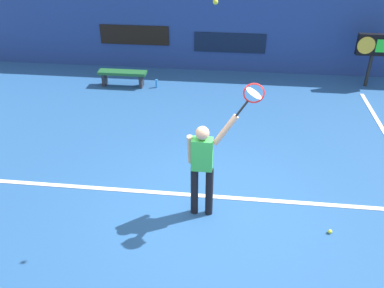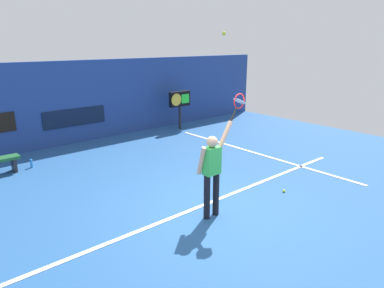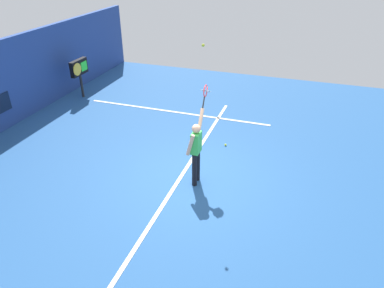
% 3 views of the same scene
% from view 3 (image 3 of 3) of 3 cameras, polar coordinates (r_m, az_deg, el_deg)
% --- Properties ---
extents(ground_plane, '(18.00, 18.00, 0.00)m').
position_cam_3_polar(ground_plane, '(9.60, 0.42, -5.40)').
color(ground_plane, '#23518C').
extents(court_baseline, '(10.00, 0.10, 0.01)m').
position_cam_3_polar(court_baseline, '(9.69, -1.61, -4.98)').
color(court_baseline, white).
rests_on(court_baseline, ground_plane).
extents(court_sideline, '(0.10, 7.00, 0.01)m').
position_cam_3_polar(court_sideline, '(13.31, -2.63, 5.12)').
color(court_sideline, white).
rests_on(court_sideline, ground_plane).
extents(tennis_player, '(0.79, 0.31, 1.93)m').
position_cam_3_polar(tennis_player, '(8.89, 0.65, -0.79)').
color(tennis_player, black).
rests_on(tennis_player, ground_plane).
extents(tennis_racket, '(0.46, 0.27, 0.60)m').
position_cam_3_polar(tennis_racket, '(8.96, 2.14, 8.29)').
color(tennis_racket, black).
extents(tennis_ball, '(0.07, 0.07, 0.07)m').
position_cam_3_polar(tennis_ball, '(8.02, 1.80, 15.52)').
color(tennis_ball, '#CCE033').
extents(scoreboard_clock, '(0.96, 0.20, 1.53)m').
position_cam_3_polar(scoreboard_clock, '(15.01, -17.62, 11.40)').
color(scoreboard_clock, black).
rests_on(scoreboard_clock, ground_plane).
extents(spare_ball, '(0.07, 0.07, 0.07)m').
position_cam_3_polar(spare_ball, '(11.09, 5.39, -0.13)').
color(spare_ball, '#CCE033').
rests_on(spare_ball, ground_plane).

